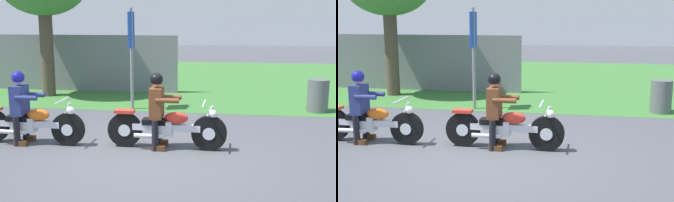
% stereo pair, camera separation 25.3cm
% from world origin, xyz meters
% --- Properties ---
extents(ground, '(120.00, 120.00, 0.00)m').
position_xyz_m(ground, '(0.00, 0.00, 0.00)').
color(ground, '#4C4C51').
extents(grass_verge, '(60.00, 12.00, 0.01)m').
position_xyz_m(grass_verge, '(0.00, 9.45, 0.00)').
color(grass_verge, '#3D7533').
rests_on(grass_verge, ground).
extents(motorcycle_lead, '(2.21, 0.66, 0.88)m').
position_xyz_m(motorcycle_lead, '(0.25, 0.50, 0.39)').
color(motorcycle_lead, black).
rests_on(motorcycle_lead, ground).
extents(rider_lead, '(0.55, 0.48, 1.40)m').
position_xyz_m(rider_lead, '(0.08, 0.50, 0.82)').
color(rider_lead, black).
rests_on(rider_lead, ground).
extents(motorcycle_follow, '(2.15, 0.66, 0.87)m').
position_xyz_m(motorcycle_follow, '(-2.36, 0.42, 0.39)').
color(motorcycle_follow, black).
rests_on(motorcycle_follow, ground).
extents(rider_follow, '(0.55, 0.48, 1.39)m').
position_xyz_m(rider_follow, '(-2.53, 0.42, 0.81)').
color(rider_follow, black).
rests_on(rider_follow, ground).
extents(trash_can, '(0.52, 0.52, 0.83)m').
position_xyz_m(trash_can, '(3.59, 4.09, 0.41)').
color(trash_can, '#595E5B').
rests_on(trash_can, ground).
extents(sign_banner, '(0.08, 0.60, 2.60)m').
position_xyz_m(sign_banner, '(-1.14, 3.73, 1.72)').
color(sign_banner, gray).
rests_on(sign_banner, ground).
extents(fence_segment, '(7.00, 0.06, 1.80)m').
position_xyz_m(fence_segment, '(-3.75, 6.23, 0.90)').
color(fence_segment, slate).
rests_on(fence_segment, ground).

